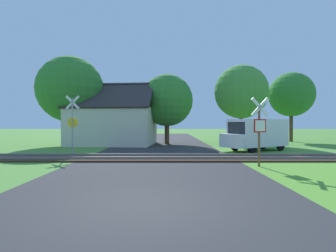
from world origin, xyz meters
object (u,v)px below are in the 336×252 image
(crossing_sign_far, at_px, (73,121))
(tree_left, at_px, (71,89))
(tree_right, at_px, (242,92))
(tree_center, at_px, (167,100))
(stop_sign_near, at_px, (260,128))
(mail_truck, at_px, (257,133))
(house, at_px, (114,124))
(tree_far, at_px, (292,95))

(crossing_sign_far, relative_size, tree_left, 0.46)
(tree_right, height_order, tree_center, tree_right)
(tree_right, bearing_deg, stop_sign_near, -102.19)
(tree_right, bearing_deg, tree_center, -178.91)
(stop_sign_near, distance_m, mail_truck, 7.05)
(house, distance_m, tree_left, 5.03)
(tree_right, xyz_separation_m, tree_left, (-15.83, -1.12, 0.10))
(tree_left, bearing_deg, tree_right, 4.03)
(house, xyz_separation_m, tree_center, (4.88, 0.74, 2.26))
(tree_center, relative_size, tree_far, 0.90)
(crossing_sign_far, bearing_deg, tree_center, 57.22)
(tree_right, bearing_deg, house, -175.81)
(crossing_sign_far, bearing_deg, tree_left, 111.98)
(mail_truck, bearing_deg, tree_far, -66.32)
(tree_far, bearing_deg, crossing_sign_far, -148.64)
(crossing_sign_far, distance_m, house, 8.01)
(tree_left, height_order, mail_truck, tree_left)
(tree_center, bearing_deg, house, -171.36)
(stop_sign_near, xyz_separation_m, tree_center, (-4.24, 12.95, 2.34))
(stop_sign_near, distance_m, house, 15.24)
(house, relative_size, tree_center, 1.23)
(tree_far, bearing_deg, tree_left, -170.15)
(tree_center, xyz_separation_m, tree_left, (-8.76, -0.98, 0.92))
(stop_sign_near, bearing_deg, tree_left, -55.32)
(stop_sign_near, relative_size, crossing_sign_far, 0.85)
(tree_left, xyz_separation_m, mail_truck, (15.12, -5.26, -3.79))
(crossing_sign_far, xyz_separation_m, tree_right, (12.85, 8.83, 2.84))
(mail_truck, bearing_deg, tree_left, 41.14)
(house, height_order, mail_truck, house)
(crossing_sign_far, bearing_deg, tree_right, 35.35)
(tree_center, relative_size, mail_truck, 1.27)
(tree_far, xyz_separation_m, mail_truck, (-6.74, -9.06, -3.72))
(house, relative_size, tree_right, 1.08)
(stop_sign_near, height_order, crossing_sign_far, crossing_sign_far)
(stop_sign_near, distance_m, tree_center, 13.83)
(house, height_order, tree_left, tree_left)
(house, xyz_separation_m, tree_far, (17.98, 3.55, 3.12))
(house, bearing_deg, tree_center, 13.83)
(house, height_order, tree_far, tree_far)
(tree_far, distance_m, mail_truck, 11.89)
(tree_center, height_order, mail_truck, tree_center)
(tree_far, bearing_deg, house, -168.82)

